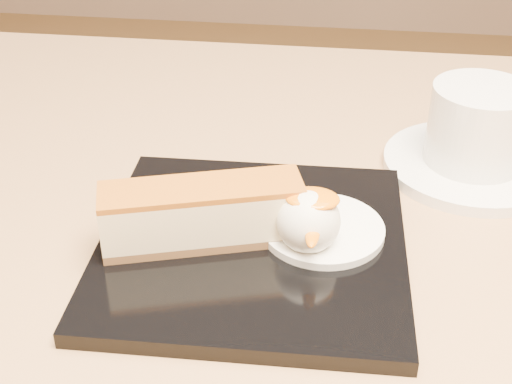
# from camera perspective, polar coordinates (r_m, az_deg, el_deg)

# --- Properties ---
(table) EXTENTS (0.80, 0.80, 0.72)m
(table) POSITION_cam_1_polar(r_m,az_deg,el_deg) (0.64, -2.62, -14.85)
(table) COLOR black
(table) RESTS_ON ground
(dessert_plate) EXTENTS (0.23, 0.23, 0.01)m
(dessert_plate) POSITION_cam_1_polar(r_m,az_deg,el_deg) (0.52, -0.29, -4.34)
(dessert_plate) COLOR black
(dessert_plate) RESTS_ON table
(cheesecake) EXTENTS (0.15, 0.08, 0.05)m
(cheesecake) POSITION_cam_1_polar(r_m,az_deg,el_deg) (0.50, -4.32, -1.73)
(cheesecake) COLOR brown
(cheesecake) RESTS_ON dessert_plate
(cream_smear) EXTENTS (0.09, 0.09, 0.01)m
(cream_smear) POSITION_cam_1_polar(r_m,az_deg,el_deg) (0.52, 5.37, -2.98)
(cream_smear) COLOR white
(cream_smear) RESTS_ON dessert_plate
(ice_cream_scoop) EXTENTS (0.05, 0.05, 0.05)m
(ice_cream_scoop) POSITION_cam_1_polar(r_m,az_deg,el_deg) (0.50, 4.21, -2.35)
(ice_cream_scoop) COLOR white
(ice_cream_scoop) RESTS_ON cream_smear
(mango_sauce) EXTENTS (0.04, 0.03, 0.01)m
(mango_sauce) POSITION_cam_1_polar(r_m,az_deg,el_deg) (0.49, 4.55, -0.53)
(mango_sauce) COLOR orange
(mango_sauce) RESTS_ON ice_cream_scoop
(mint_sprig) EXTENTS (0.03, 0.02, 0.00)m
(mint_sprig) POSITION_cam_1_polar(r_m,az_deg,el_deg) (0.54, 2.43, -0.93)
(mint_sprig) COLOR #2C832B
(mint_sprig) RESTS_ON cream_smear
(saucer) EXTENTS (0.15, 0.15, 0.01)m
(saucer) POSITION_cam_1_polar(r_m,az_deg,el_deg) (0.65, 16.79, 2.09)
(saucer) COLOR white
(saucer) RESTS_ON table
(coffee_cup) EXTENTS (0.11, 0.08, 0.07)m
(coffee_cup) POSITION_cam_1_polar(r_m,az_deg,el_deg) (0.63, 17.55, 5.22)
(coffee_cup) COLOR white
(coffee_cup) RESTS_ON saucer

